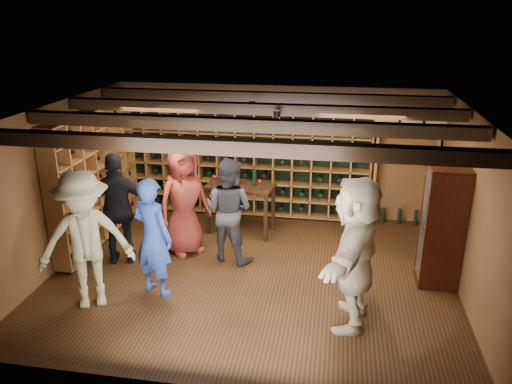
% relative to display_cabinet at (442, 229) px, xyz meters
% --- Properties ---
extents(ground, '(6.00, 6.00, 0.00)m').
position_rel_display_cabinet_xyz_m(ground, '(-2.71, -0.20, -0.86)').
color(ground, black).
rests_on(ground, ground).
extents(room_shell, '(6.00, 6.00, 6.00)m').
position_rel_display_cabinet_xyz_m(room_shell, '(-2.71, -0.15, 1.56)').
color(room_shell, brown).
rests_on(room_shell, ground).
extents(wine_rack_back, '(4.65, 0.30, 2.20)m').
position_rel_display_cabinet_xyz_m(wine_rack_back, '(-3.24, 2.13, 0.29)').
color(wine_rack_back, brown).
rests_on(wine_rack_back, ground).
extents(wine_rack_left, '(0.30, 2.65, 2.20)m').
position_rel_display_cabinet_xyz_m(wine_rack_left, '(-5.54, 0.62, 0.29)').
color(wine_rack_left, brown).
rests_on(wine_rack_left, ground).
extents(crate_shelf, '(1.20, 0.32, 2.07)m').
position_rel_display_cabinet_xyz_m(crate_shelf, '(-0.31, 2.12, 0.71)').
color(crate_shelf, brown).
rests_on(crate_shelf, ground).
extents(display_cabinet, '(0.55, 0.50, 1.75)m').
position_rel_display_cabinet_xyz_m(display_cabinet, '(0.00, 0.00, 0.00)').
color(display_cabinet, '#36100A').
rests_on(display_cabinet, ground).
extents(man_blue_shirt, '(0.73, 0.61, 1.71)m').
position_rel_display_cabinet_xyz_m(man_blue_shirt, '(-3.97, -0.93, -0.00)').
color(man_blue_shirt, navy).
rests_on(man_blue_shirt, ground).
extents(man_grey_suit, '(0.97, 0.85, 1.68)m').
position_rel_display_cabinet_xyz_m(man_grey_suit, '(-3.16, 0.25, -0.01)').
color(man_grey_suit, black).
rests_on(man_grey_suit, ground).
extents(guest_red_floral, '(1.02, 1.04, 1.80)m').
position_rel_display_cabinet_xyz_m(guest_red_floral, '(-3.92, 0.36, 0.05)').
color(guest_red_floral, maroon).
rests_on(guest_red_floral, ground).
extents(guest_woman_black, '(1.13, 0.72, 1.79)m').
position_rel_display_cabinet_xyz_m(guest_woman_black, '(-4.81, -0.14, 0.04)').
color(guest_woman_black, black).
rests_on(guest_woman_black, ground).
extents(guest_khaki, '(1.41, 1.17, 1.90)m').
position_rel_display_cabinet_xyz_m(guest_khaki, '(-4.72, -1.37, 0.10)').
color(guest_khaki, '#7E7457').
rests_on(guest_khaki, ground).
extents(guest_beige, '(0.85, 1.90, 1.97)m').
position_rel_display_cabinet_xyz_m(guest_beige, '(-1.24, -1.20, 0.13)').
color(guest_beige, tan).
rests_on(guest_beige, ground).
extents(tasting_table, '(1.25, 0.74, 1.17)m').
position_rel_display_cabinet_xyz_m(tasting_table, '(-3.19, 1.30, -0.07)').
color(tasting_table, black).
rests_on(tasting_table, ground).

